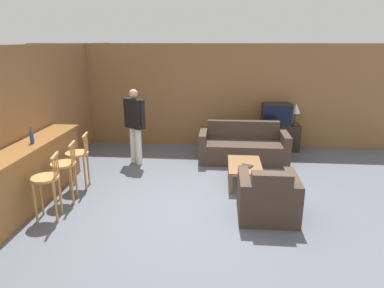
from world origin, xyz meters
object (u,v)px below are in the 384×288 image
at_px(bar_chair_far, 78,158).
at_px(couch_far, 243,147).
at_px(bar_chair_near, 47,183).
at_px(bar_chair_mid, 65,169).
at_px(person_by_window, 135,123).
at_px(tv, 277,114).
at_px(table_lamp, 296,109).
at_px(bottle, 32,136).
at_px(tv_unit, 275,137).
at_px(coffee_table, 245,167).
at_px(armchair_near, 268,198).
at_px(book_on_table, 247,166).

bearing_deg(bar_chair_far, couch_far, 30.37).
bearing_deg(bar_chair_near, couch_far, 43.89).
bearing_deg(bar_chair_mid, person_by_window, 70.19).
bearing_deg(bar_chair_mid, bar_chair_near, -90.01).
height_order(tv, table_lamp, table_lamp).
bearing_deg(bottle, person_by_window, 57.59).
distance_m(bar_chair_near, tv_unit, 5.57).
distance_m(tv, person_by_window, 3.50).
distance_m(bar_chair_near, coffee_table, 3.50).
bearing_deg(bar_chair_far, bottle, -134.76).
relative_size(armchair_near, bottle, 3.30).
xyz_separation_m(book_on_table, person_by_window, (-2.38, 1.11, 0.53)).
distance_m(couch_far, coffee_table, 1.38).
height_order(bar_chair_near, tv, tv).
distance_m(coffee_table, bottle, 3.82).
height_order(couch_far, bottle, bottle).
height_order(bar_chair_mid, book_on_table, bar_chair_mid).
xyz_separation_m(couch_far, bottle, (-3.65, -2.36, 0.83)).
height_order(tv_unit, tv, tv).
xyz_separation_m(bar_chair_far, tv_unit, (3.98, 2.72, -0.27)).
height_order(armchair_near, bottle, bottle).
xyz_separation_m(tv, bottle, (-4.50, -3.24, 0.22)).
xyz_separation_m(bar_chair_near, person_by_window, (0.72, 2.61, 0.34)).
relative_size(table_lamp, person_by_window, 0.32).
distance_m(bar_chair_near, book_on_table, 3.45).
bearing_deg(bottle, couch_far, 32.89).
distance_m(couch_far, tv, 1.37).
bearing_deg(table_lamp, person_by_window, -160.94).
distance_m(bar_chair_mid, tv, 5.16).
xyz_separation_m(bar_chair_mid, tv_unit, (3.98, 3.28, -0.27)).
height_order(bar_chair_near, couch_far, bar_chair_near).
bearing_deg(tv, bar_chair_far, -145.70).
relative_size(bottle, book_on_table, 1.06).
bearing_deg(person_by_window, table_lamp, 19.06).
distance_m(tv_unit, table_lamp, 0.85).
relative_size(bar_chair_near, book_on_table, 4.04).
bearing_deg(couch_far, book_on_table, -90.83).
bearing_deg(tv_unit, bottle, -144.21).
distance_m(bar_chair_near, person_by_window, 2.73).
relative_size(bar_chair_near, couch_far, 0.52).
bearing_deg(coffee_table, couch_far, 88.15).
relative_size(coffee_table, tv_unit, 0.89).
bearing_deg(tv, armchair_near, -99.91).
relative_size(coffee_table, bottle, 3.86).
bearing_deg(table_lamp, bottle, -146.80).
distance_m(bar_chair_far, tv, 4.82).
bearing_deg(bottle, tv, 35.76).
bearing_deg(couch_far, table_lamp, 34.04).
xyz_separation_m(bar_chair_far, tv, (3.98, 2.71, 0.33)).
height_order(armchair_near, tv_unit, armchair_near).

